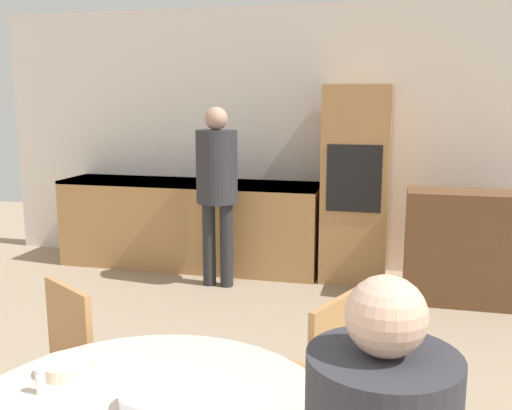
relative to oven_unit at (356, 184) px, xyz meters
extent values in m
cube|color=silver|center=(-0.47, 0.34, 0.39)|extent=(6.71, 0.05, 2.60)
cube|color=#AD7A47|center=(-1.66, -0.01, -0.47)|extent=(2.64, 0.60, 0.88)
cube|color=black|center=(-1.66, -0.01, -0.05)|extent=(2.64, 0.60, 0.03)
cube|color=#AD7A47|center=(0.00, 0.00, 0.00)|extent=(0.61, 0.58, 1.82)
cube|color=black|center=(0.00, -0.29, 0.09)|extent=(0.48, 0.01, 0.60)
cube|color=brown|center=(1.01, -0.45, -0.44)|extent=(1.09, 0.45, 0.95)
cube|color=#AD7A47|center=(-1.13, -3.39, -0.47)|extent=(0.55, 0.55, 0.02)
cube|color=#AD7A47|center=(-1.03, -3.23, -0.24)|extent=(0.34, 0.23, 0.44)
cylinder|color=#AD7A47|center=(-0.11, -2.84, -0.70)|extent=(0.04, 0.04, 0.43)
cube|color=#AD7A47|center=(-0.03, -3.06, -0.47)|extent=(0.53, 0.53, 0.02)
cube|color=#AD7A47|center=(0.14, -3.13, -0.24)|extent=(0.18, 0.36, 0.44)
sphere|color=tan|center=(0.34, -4.00, 0.26)|extent=(0.20, 0.20, 0.20)
cylinder|color=#262628|center=(-1.28, -0.53, -0.52)|extent=(0.12, 0.12, 0.78)
cylinder|color=#262628|center=(-1.11, -0.53, -0.52)|extent=(0.12, 0.12, 0.78)
cylinder|color=#2D2D33|center=(-1.20, -0.53, 0.19)|extent=(0.37, 0.37, 0.65)
sphere|color=tan|center=(-1.20, -0.53, 0.62)|extent=(0.20, 0.20, 0.20)
cylinder|color=beige|center=(-0.77, -3.67, -0.17)|extent=(0.19, 0.19, 0.05)
cylinder|color=silver|center=(-0.38, -3.82, -0.16)|extent=(0.19, 0.19, 0.05)
cylinder|color=white|center=(-0.77, -3.82, -0.15)|extent=(0.03, 0.03, 0.07)
cylinder|color=silver|center=(-0.77, -3.82, -0.11)|extent=(0.03, 0.03, 0.01)
camera|label=1|loc=(0.35, -5.36, 0.78)|focal=40.00mm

